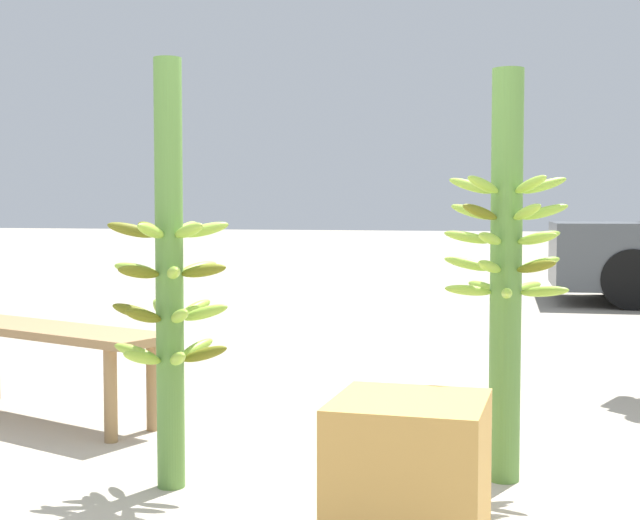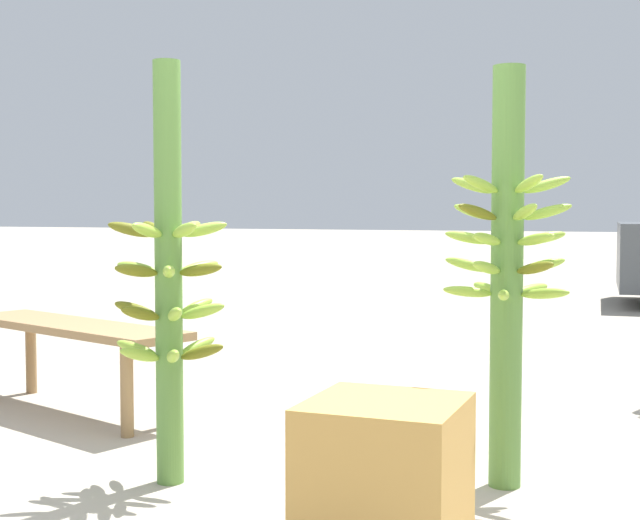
# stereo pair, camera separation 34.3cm
# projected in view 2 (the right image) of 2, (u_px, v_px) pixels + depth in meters

# --- Properties ---
(ground_plane) EXTENTS (80.00, 80.00, 0.00)m
(ground_plane) POSITION_uv_depth(u_px,v_px,m) (294.00, 504.00, 3.13)
(ground_plane) COLOR #A89E8C
(banana_stalk_left) EXTENTS (0.45, 0.45, 1.59)m
(banana_stalk_left) POSITION_uv_depth(u_px,v_px,m) (169.00, 279.00, 3.34)
(banana_stalk_left) COLOR #5B8C3D
(banana_stalk_left) RESTS_ON ground_plane
(banana_stalk_center) EXTENTS (0.48, 0.48, 1.56)m
(banana_stalk_center) POSITION_uv_depth(u_px,v_px,m) (507.00, 269.00, 3.29)
(banana_stalk_center) COLOR #5B8C3D
(banana_stalk_center) RESTS_ON ground_plane
(market_bench) EXTENTS (1.51, 0.82, 0.46)m
(market_bench) POSITION_uv_depth(u_px,v_px,m) (73.00, 337.00, 4.52)
(market_bench) COLOR #99754C
(market_bench) RESTS_ON ground_plane
(produce_crate) EXTENTS (0.46, 0.46, 0.46)m
(produce_crate) POSITION_uv_depth(u_px,v_px,m) (385.00, 475.00, 2.70)
(produce_crate) COLOR #C69347
(produce_crate) RESTS_ON ground_plane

